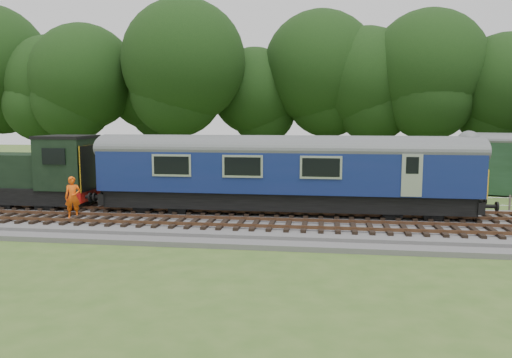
# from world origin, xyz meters

# --- Properties ---
(ground) EXTENTS (120.00, 120.00, 0.00)m
(ground) POSITION_xyz_m (0.00, 0.00, 0.00)
(ground) COLOR #3D5E22
(ground) RESTS_ON ground
(ballast) EXTENTS (70.00, 7.00, 0.35)m
(ballast) POSITION_xyz_m (0.00, 0.00, 0.17)
(ballast) COLOR #4C4C4F
(ballast) RESTS_ON ground
(track_north) EXTENTS (67.20, 2.40, 0.21)m
(track_north) POSITION_xyz_m (0.00, 1.40, 0.42)
(track_north) COLOR black
(track_north) RESTS_ON ballast
(track_south) EXTENTS (67.20, 2.40, 0.21)m
(track_south) POSITION_xyz_m (0.00, -1.60, 0.42)
(track_south) COLOR black
(track_south) RESTS_ON ballast
(fence) EXTENTS (64.00, 0.12, 1.00)m
(fence) POSITION_xyz_m (0.00, 4.50, 0.00)
(fence) COLOR #6B6054
(fence) RESTS_ON ground
(tree_line) EXTENTS (70.00, 8.00, 18.00)m
(tree_line) POSITION_xyz_m (0.00, 22.00, 0.00)
(tree_line) COLOR black
(tree_line) RESTS_ON ground
(dmu_railcar) EXTENTS (18.05, 2.86, 3.88)m
(dmu_railcar) POSITION_xyz_m (4.47, 1.40, 2.61)
(dmu_railcar) COLOR black
(dmu_railcar) RESTS_ON ground
(shunter_loco) EXTENTS (8.91, 2.60, 3.38)m
(shunter_loco) POSITION_xyz_m (-9.46, 1.40, 1.97)
(shunter_loco) COLOR black
(shunter_loco) RESTS_ON ground
(worker) EXTENTS (0.83, 0.70, 1.93)m
(worker) POSITION_xyz_m (-5.19, -1.11, 1.32)
(worker) COLOR #F8560D
(worker) RESTS_ON ballast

